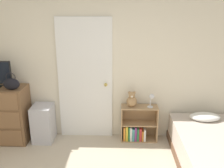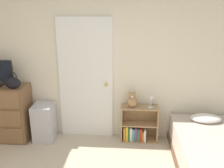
{
  "view_description": "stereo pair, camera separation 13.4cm",
  "coord_description": "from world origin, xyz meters",
  "views": [
    {
      "loc": [
        0.45,
        -1.74,
        2.21
      ],
      "look_at": [
        0.33,
        1.95,
        1.02
      ],
      "focal_mm": 40.0,
      "sensor_mm": 36.0,
      "label": 1
    },
    {
      "loc": [
        0.59,
        -1.73,
        2.21
      ],
      "look_at": [
        0.33,
        1.95,
        1.02
      ],
      "focal_mm": 40.0,
      "sensor_mm": 36.0,
      "label": 2
    }
  ],
  "objects": [
    {
      "name": "desk_lamp",
      "position": [
        0.96,
        2.02,
        0.77
      ],
      "size": [
        0.1,
        0.1,
        0.23
      ],
      "color": "silver",
      "rests_on": "bookshelf"
    },
    {
      "name": "storage_bin",
      "position": [
        -0.82,
        1.99,
        0.31
      ],
      "size": [
        0.33,
        0.38,
        0.62
      ],
      "color": "silver",
      "rests_on": "ground_plane"
    },
    {
      "name": "teddy_bear",
      "position": [
        0.64,
        2.06,
        0.72
      ],
      "size": [
        0.17,
        0.17,
        0.26
      ],
      "color": "tan",
      "rests_on": "bookshelf"
    },
    {
      "name": "bookshelf",
      "position": [
        0.74,
        2.06,
        0.23
      ],
      "size": [
        0.6,
        0.25,
        0.61
      ],
      "color": "tan",
      "rests_on": "ground_plane"
    },
    {
      "name": "wall_back",
      "position": [
        0.0,
        2.23,
        1.27
      ],
      "size": [
        10.0,
        0.06,
        2.55
      ],
      "color": "beige",
      "rests_on": "ground_plane"
    },
    {
      "name": "door_closed",
      "position": [
        -0.12,
        2.18,
        1.01
      ],
      "size": [
        0.89,
        0.09,
        2.03
      ],
      "color": "white",
      "rests_on": "ground_plane"
    },
    {
      "name": "bed",
      "position": [
        1.8,
        1.24,
        0.23
      ],
      "size": [
        1.06,
        1.91,
        0.57
      ],
      "color": "brown",
      "rests_on": "ground_plane"
    },
    {
      "name": "handbag",
      "position": [
        -1.21,
        1.84,
        1.04
      ],
      "size": [
        0.25,
        0.13,
        0.27
      ],
      "color": "black",
      "rests_on": "dresser"
    }
  ]
}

